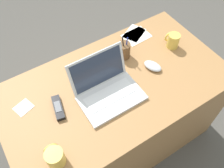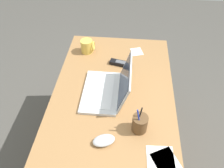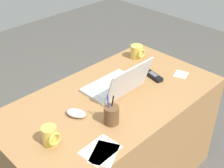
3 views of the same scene
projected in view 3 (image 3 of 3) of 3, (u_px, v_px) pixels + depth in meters
desk at (112, 143)px, 1.98m from camera, size 1.33×0.73×0.72m
laptop at (117, 84)px, 1.82m from camera, size 0.34×0.28×0.21m
computer_mouse at (76, 113)px, 1.64m from camera, size 0.10×0.13×0.03m
coffee_mug_white at (50, 136)px, 1.44m from camera, size 0.07×0.09×0.10m
coffee_mug_tall at (137, 52)px, 2.17m from camera, size 0.09×0.10×0.09m
cordless_phone at (153, 76)px, 1.97m from camera, size 0.07×0.16×0.03m
pen_holder at (111, 115)px, 1.57m from camera, size 0.08×0.08×0.17m
paper_note_near_laptop at (100, 150)px, 1.43m from camera, size 0.18×0.14×0.00m
paper_note_left at (104, 154)px, 1.41m from camera, size 0.19×0.17×0.00m
paper_note_right at (181, 74)px, 2.00m from camera, size 0.11×0.10×0.00m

